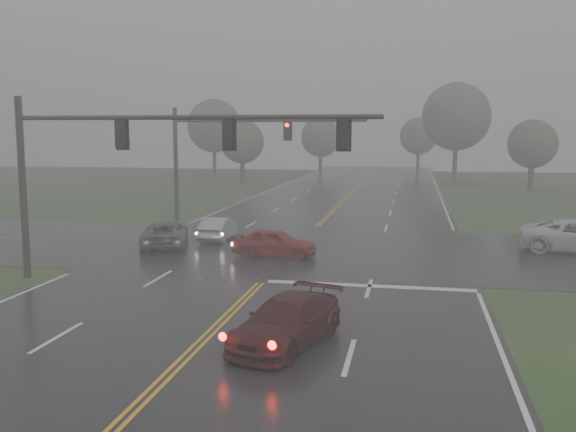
% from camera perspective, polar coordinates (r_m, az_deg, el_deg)
% --- Properties ---
extents(main_road, '(18.00, 160.00, 0.02)m').
position_cam_1_polar(main_road, '(32.54, -0.02, -3.58)').
color(main_road, black).
rests_on(main_road, ground).
extents(cross_street, '(120.00, 14.00, 0.02)m').
position_cam_1_polar(cross_street, '(34.47, 0.62, -2.95)').
color(cross_street, black).
rests_on(cross_street, ground).
extents(stop_bar, '(8.50, 0.50, 0.01)m').
position_cam_1_polar(stop_bar, '(26.55, 7.26, -6.24)').
color(stop_bar, silver).
rests_on(stop_bar, ground).
extents(sedan_maroon, '(3.23, 5.19, 1.40)m').
position_cam_1_polar(sedan_maroon, '(19.46, -0.12, -11.39)').
color(sedan_maroon, '#370A0C').
rests_on(sedan_maroon, ground).
extents(sedan_red, '(4.29, 1.92, 1.43)m').
position_cam_1_polar(sedan_red, '(32.28, -1.18, -3.68)').
color(sedan_red, maroon).
rests_on(sedan_red, ground).
extents(sedan_silver, '(1.60, 4.11, 1.33)m').
position_cam_1_polar(sedan_silver, '(37.47, -6.22, -2.13)').
color(sedan_silver, '#A5A7AD').
rests_on(sedan_silver, ground).
extents(car_grey, '(3.79, 5.57, 1.42)m').
position_cam_1_polar(car_grey, '(35.81, -10.83, -2.68)').
color(car_grey, '#4B4D52').
rests_on(car_grey, ground).
extents(signal_gantry_near, '(15.35, 0.34, 7.76)m').
position_cam_1_polar(signal_gantry_near, '(27.14, -14.14, 5.62)').
color(signal_gantry_near, black).
rests_on(signal_gantry_near, ground).
extents(signal_gantry_far, '(13.42, 0.40, 7.90)m').
position_cam_1_polar(signal_gantry_far, '(44.34, -4.99, 6.58)').
color(signal_gantry_far, black).
rests_on(signal_gantry_far, ground).
extents(tree_nw_a, '(5.11, 5.11, 7.51)m').
position_cam_1_polar(tree_nw_a, '(75.66, -4.10, 6.58)').
color(tree_nw_a, '#372D24').
rests_on(tree_nw_a, ground).
extents(tree_ne_a, '(8.16, 8.16, 11.99)m').
position_cam_1_polar(tree_ne_a, '(80.62, 14.74, 8.53)').
color(tree_ne_a, '#372D24').
rests_on(tree_ne_a, ground).
extents(tree_n_mid, '(5.46, 5.46, 8.02)m').
position_cam_1_polar(tree_n_mid, '(89.80, 2.91, 6.98)').
color(tree_n_mid, '#372D24').
rests_on(tree_n_mid, ground).
extents(tree_e_near, '(5.07, 5.07, 7.44)m').
position_cam_1_polar(tree_e_near, '(71.36, 20.91, 5.99)').
color(tree_e_near, '#372D24').
rests_on(tree_e_near, ground).
extents(tree_nw_b, '(7.09, 7.09, 10.41)m').
position_cam_1_polar(tree_nw_b, '(86.55, -6.60, 7.96)').
color(tree_nw_b, '#372D24').
rests_on(tree_nw_b, ground).
extents(tree_n_far, '(5.57, 5.57, 8.19)m').
position_cam_1_polar(tree_n_far, '(98.90, 11.52, 6.97)').
color(tree_n_far, '#372D24').
rests_on(tree_n_far, ground).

